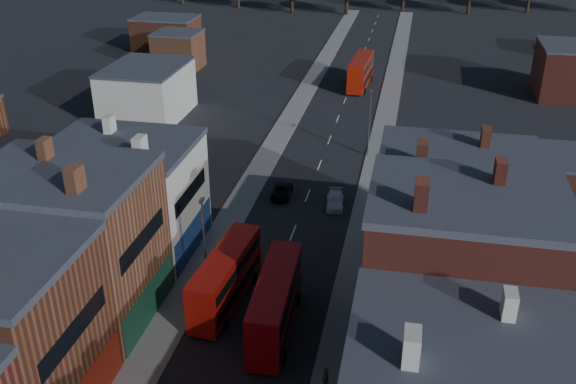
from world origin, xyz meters
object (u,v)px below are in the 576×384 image
at_px(bus_2, 361,71).
at_px(car_3, 335,201).
at_px(ped_3, 326,379).
at_px(bus_0, 226,277).
at_px(bus_1, 275,303).
at_px(car_2, 282,191).

height_order(bus_2, car_3, bus_2).
bearing_deg(bus_2, ped_3, -82.58).
relative_size(car_3, ped_3, 2.15).
relative_size(bus_2, ped_3, 5.73).
height_order(bus_0, bus_1, bus_1).
relative_size(bus_2, car_2, 2.63).
bearing_deg(bus_0, car_2, 94.02).
distance_m(bus_0, car_3, 19.08).
height_order(car_2, car_3, car_3).
relative_size(car_2, ped_3, 2.18).
bearing_deg(ped_3, car_3, -7.92).
relative_size(bus_0, car_2, 2.45).
bearing_deg(bus_0, bus_2, 90.74).
bearing_deg(car_2, ped_3, -75.58).
bearing_deg(bus_2, bus_0, -90.86).
distance_m(bus_1, car_3, 20.66).
height_order(bus_2, ped_3, bus_2).
distance_m(bus_1, bus_2, 61.67).
xyz_separation_m(car_2, car_3, (5.80, -1.05, 0.02)).
xyz_separation_m(bus_1, ped_3, (4.59, -5.63, -1.35)).
height_order(bus_1, car_3, bus_1).
distance_m(car_3, ped_3, 26.31).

